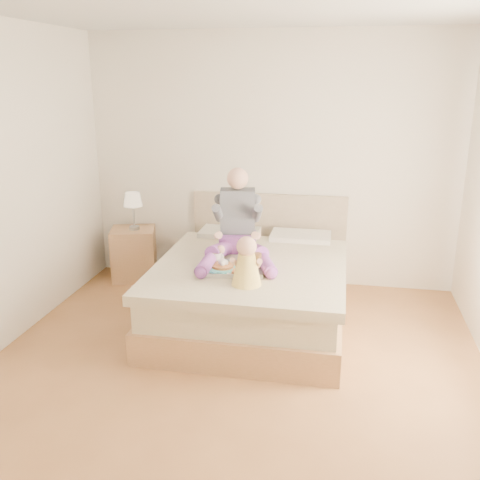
% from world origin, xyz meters
% --- Properties ---
extents(room, '(4.02, 4.22, 2.71)m').
position_xyz_m(room, '(0.08, 0.01, 1.51)').
color(room, brown).
rests_on(room, ground).
extents(bed, '(1.70, 2.18, 1.00)m').
position_xyz_m(bed, '(0.00, 1.08, 0.32)').
color(bed, '#986E47').
rests_on(bed, ground).
extents(nightstand, '(0.58, 0.54, 0.59)m').
position_xyz_m(nightstand, '(-1.52, 1.83, 0.29)').
color(nightstand, '#986E47').
rests_on(nightstand, ground).
extents(lamp, '(0.21, 0.21, 0.42)m').
position_xyz_m(lamp, '(-1.48, 1.82, 0.91)').
color(lamp, '#B5B9BD').
rests_on(lamp, nightstand).
extents(adult, '(0.70, 1.05, 0.83)m').
position_xyz_m(adult, '(-0.17, 1.13, 0.85)').
color(adult, '#7C3B93').
rests_on(adult, bed).
extents(tray, '(0.55, 0.46, 0.14)m').
position_xyz_m(tray, '(-0.11, 0.69, 0.64)').
color(tray, '#B5B9BD').
rests_on(tray, bed).
extents(baby, '(0.27, 0.37, 0.41)m').
position_xyz_m(baby, '(0.05, 0.39, 0.78)').
color(baby, '#FDD24F').
rests_on(baby, bed).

